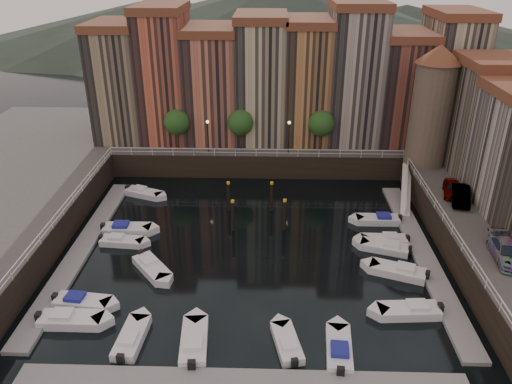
{
  "coord_description": "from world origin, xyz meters",
  "views": [
    {
      "loc": [
        1.7,
        -41.15,
        25.93
      ],
      "look_at": [
        0.35,
        4.0,
        3.96
      ],
      "focal_mm": 35.0,
      "sensor_mm": 36.0,
      "label": 1
    }
  ],
  "objects_px": {
    "car_a": "(452,189)",
    "car_b": "(460,196)",
    "boat_left_0": "(70,320)",
    "corner_tower": "(432,104)",
    "boat_left_1": "(81,302)",
    "boat_left_2": "(121,241)",
    "gangway": "(406,187)",
    "mooring_pilings": "(254,206)",
    "car_c": "(506,252)"
  },
  "relations": [
    {
      "from": "boat_left_0",
      "to": "car_b",
      "type": "height_order",
      "value": "car_b"
    },
    {
      "from": "mooring_pilings",
      "to": "car_a",
      "type": "distance_m",
      "value": 20.51
    },
    {
      "from": "corner_tower",
      "to": "car_c",
      "type": "height_order",
      "value": "corner_tower"
    },
    {
      "from": "gangway",
      "to": "boat_left_1",
      "type": "distance_m",
      "value": 36.1
    },
    {
      "from": "boat_left_0",
      "to": "car_b",
      "type": "xyz_separation_m",
      "value": [
        34.3,
        15.67,
        3.36
      ]
    },
    {
      "from": "corner_tower",
      "to": "car_b",
      "type": "height_order",
      "value": "corner_tower"
    },
    {
      "from": "mooring_pilings",
      "to": "boat_left_1",
      "type": "relative_size",
      "value": 1.3
    },
    {
      "from": "mooring_pilings",
      "to": "car_c",
      "type": "relative_size",
      "value": 1.23
    },
    {
      "from": "boat_left_0",
      "to": "corner_tower",
      "type": "bearing_deg",
      "value": 37.86
    },
    {
      "from": "mooring_pilings",
      "to": "boat_left_1",
      "type": "height_order",
      "value": "mooring_pilings"
    },
    {
      "from": "boat_left_2",
      "to": "car_b",
      "type": "xyz_separation_m",
      "value": [
        33.53,
        4.08,
        3.41
      ]
    },
    {
      "from": "car_a",
      "to": "car_b",
      "type": "bearing_deg",
      "value": -65.87
    },
    {
      "from": "boat_left_2",
      "to": "car_b",
      "type": "relative_size",
      "value": 0.98
    },
    {
      "from": "car_b",
      "to": "boat_left_2",
      "type": "bearing_deg",
      "value": -159.16
    },
    {
      "from": "boat_left_2",
      "to": "boat_left_1",
      "type": "bearing_deg",
      "value": -88.79
    },
    {
      "from": "boat_left_1",
      "to": "boat_left_2",
      "type": "height_order",
      "value": "boat_left_1"
    },
    {
      "from": "mooring_pilings",
      "to": "car_c",
      "type": "xyz_separation_m",
      "value": [
        20.96,
        -11.53,
        2.1
      ]
    },
    {
      "from": "car_b",
      "to": "car_c",
      "type": "bearing_deg",
      "value": -74.62
    },
    {
      "from": "car_a",
      "to": "car_b",
      "type": "xyz_separation_m",
      "value": [
        0.29,
        -1.58,
        0.04
      ]
    },
    {
      "from": "corner_tower",
      "to": "boat_left_2",
      "type": "relative_size",
      "value": 3.09
    },
    {
      "from": "car_c",
      "to": "car_b",
      "type": "bearing_deg",
      "value": 96.69
    },
    {
      "from": "boat_left_1",
      "to": "car_a",
      "type": "xyz_separation_m",
      "value": [
        33.88,
        15.07,
        3.34
      ]
    },
    {
      "from": "corner_tower",
      "to": "gangway",
      "type": "xyz_separation_m",
      "value": [
        -2.9,
        -4.5,
        -8.28
      ]
    },
    {
      "from": "gangway",
      "to": "mooring_pilings",
      "type": "distance_m",
      "value": 17.61
    },
    {
      "from": "car_a",
      "to": "boat_left_0",
      "type": "bearing_deg",
      "value": -139.26
    },
    {
      "from": "boat_left_2",
      "to": "car_b",
      "type": "distance_m",
      "value": 33.95
    },
    {
      "from": "gangway",
      "to": "car_b",
      "type": "xyz_separation_m",
      "value": [
        3.72,
        -5.84,
        1.84
      ]
    },
    {
      "from": "mooring_pilings",
      "to": "boat_left_0",
      "type": "xyz_separation_m",
      "value": [
        -13.61,
        -16.84,
        -1.25
      ]
    },
    {
      "from": "boat_left_0",
      "to": "car_c",
      "type": "distance_m",
      "value": 35.13
    },
    {
      "from": "gangway",
      "to": "boat_left_2",
      "type": "xyz_separation_m",
      "value": [
        -29.81,
        -9.92,
        -1.58
      ]
    },
    {
      "from": "corner_tower",
      "to": "car_c",
      "type": "bearing_deg",
      "value": -87.0
    },
    {
      "from": "corner_tower",
      "to": "car_b",
      "type": "xyz_separation_m",
      "value": [
        0.82,
        -10.34,
        -6.44
      ]
    },
    {
      "from": "boat_left_1",
      "to": "car_b",
      "type": "distance_m",
      "value": 36.89
    },
    {
      "from": "car_b",
      "to": "car_c",
      "type": "relative_size",
      "value": 0.89
    },
    {
      "from": "gangway",
      "to": "boat_left_1",
      "type": "xyz_separation_m",
      "value": [
        -30.45,
        -19.33,
        -1.55
      ]
    },
    {
      "from": "car_a",
      "to": "car_b",
      "type": "relative_size",
      "value": 0.91
    },
    {
      "from": "car_c",
      "to": "corner_tower",
      "type": "bearing_deg",
      "value": 98.21
    },
    {
      "from": "boat_left_2",
      "to": "car_a",
      "type": "xyz_separation_m",
      "value": [
        33.24,
        5.66,
        3.37
      ]
    },
    {
      "from": "boat_left_0",
      "to": "boat_left_2",
      "type": "xyz_separation_m",
      "value": [
        0.77,
        11.59,
        -0.06
      ]
    },
    {
      "from": "corner_tower",
      "to": "boat_left_2",
      "type": "height_order",
      "value": "corner_tower"
    },
    {
      "from": "corner_tower",
      "to": "car_c",
      "type": "relative_size",
      "value": 2.67
    },
    {
      "from": "boat_left_1",
      "to": "car_a",
      "type": "relative_size",
      "value": 1.17
    },
    {
      "from": "gangway",
      "to": "boat_left_1",
      "type": "relative_size",
      "value": 1.71
    },
    {
      "from": "boat_left_1",
      "to": "car_b",
      "type": "xyz_separation_m",
      "value": [
        34.16,
        13.49,
        3.38
      ]
    },
    {
      "from": "gangway",
      "to": "car_b",
      "type": "bearing_deg",
      "value": -57.54
    },
    {
      "from": "boat_left_0",
      "to": "boat_left_1",
      "type": "xyz_separation_m",
      "value": [
        0.14,
        2.18,
        -0.03
      ]
    },
    {
      "from": "boat_left_0",
      "to": "boat_left_2",
      "type": "distance_m",
      "value": 11.61
    },
    {
      "from": "corner_tower",
      "to": "car_a",
      "type": "xyz_separation_m",
      "value": [
        0.53,
        -8.76,
        -6.48
      ]
    },
    {
      "from": "gangway",
      "to": "car_a",
      "type": "bearing_deg",
      "value": -51.19
    },
    {
      "from": "gangway",
      "to": "boat_left_1",
      "type": "bearing_deg",
      "value": -147.59
    }
  ]
}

